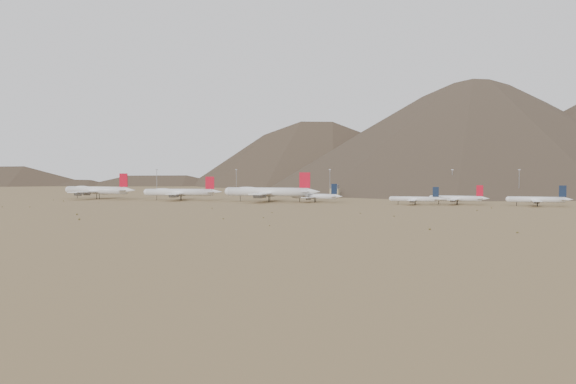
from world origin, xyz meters
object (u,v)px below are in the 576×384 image
(narrowbody_a, at_px, (316,196))
(control_tower, at_px, (335,192))
(widebody_west, at_px, (97,190))
(widebody_centre, at_px, (180,192))
(widebody_east, at_px, (268,192))
(narrowbody_b, at_px, (416,199))

(narrowbody_a, distance_m, control_tower, 87.78)
(widebody_west, bearing_deg, control_tower, 32.16)
(widebody_centre, height_order, narrowbody_a, widebody_centre)
(widebody_east, relative_size, control_tower, 6.50)
(widebody_west, relative_size, narrowbody_b, 1.88)
(widebody_centre, relative_size, widebody_east, 0.83)
(widebody_east, bearing_deg, widebody_west, 176.41)
(widebody_east, height_order, narrowbody_a, widebody_east)
(widebody_east, height_order, narrowbody_b, widebody_east)
(narrowbody_a, bearing_deg, narrowbody_b, 1.87)
(widebody_centre, bearing_deg, widebody_east, -14.68)
(widebody_west, xyz_separation_m, narrowbody_a, (194.02, 1.86, -2.90))
(widebody_centre, distance_m, widebody_east, 77.57)
(widebody_west, height_order, widebody_east, widebody_east)
(widebody_west, relative_size, widebody_centre, 1.15)
(widebody_east, bearing_deg, widebody_centre, 175.83)
(widebody_west, relative_size, narrowbody_a, 1.70)
(widebody_west, xyz_separation_m, widebody_centre, (78.91, -0.10, -0.88))
(narrowbody_b, bearing_deg, widebody_east, 175.61)
(widebody_centre, relative_size, narrowbody_a, 1.49)
(widebody_centre, height_order, narrowbody_b, widebody_centre)
(narrowbody_b, bearing_deg, widebody_west, 177.93)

